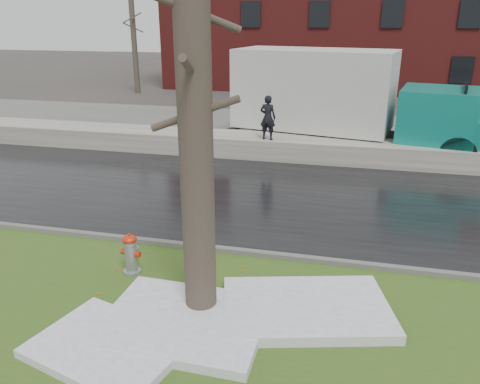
% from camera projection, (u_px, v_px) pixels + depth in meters
% --- Properties ---
extents(ground, '(120.00, 120.00, 0.00)m').
position_uv_depth(ground, '(223.00, 278.00, 9.15)').
color(ground, '#47423D').
rests_on(ground, ground).
extents(verge, '(60.00, 4.50, 0.04)m').
position_uv_depth(verge, '(204.00, 314.00, 8.00)').
color(verge, '#36531B').
rests_on(verge, ground).
extents(road, '(60.00, 7.00, 0.03)m').
position_uv_depth(road, '(265.00, 197.00, 13.25)').
color(road, black).
rests_on(road, ground).
extents(parking_lot, '(60.00, 9.00, 0.03)m').
position_uv_depth(parking_lot, '(299.00, 131.00, 21.00)').
color(parking_lot, slate).
rests_on(parking_lot, ground).
extents(curb, '(60.00, 0.15, 0.14)m').
position_uv_depth(curb, '(236.00, 252.00, 10.03)').
color(curb, slate).
rests_on(curb, ground).
extents(snowbank, '(60.00, 1.60, 0.75)m').
position_uv_depth(snowbank, '(286.00, 147.00, 16.95)').
color(snowbank, beige).
rests_on(snowbank, ground).
extents(brick_building, '(26.00, 12.00, 10.00)m').
position_uv_depth(brick_building, '(356.00, 15.00, 34.33)').
color(brick_building, maroon).
rests_on(brick_building, ground).
extents(bg_tree_left, '(1.40, 1.62, 6.50)m').
position_uv_depth(bg_tree_left, '(134.00, 42.00, 30.63)').
color(bg_tree_left, brown).
rests_on(bg_tree_left, ground).
extents(bg_tree_center, '(1.40, 1.62, 6.50)m').
position_uv_depth(bg_tree_center, '(237.00, 40.00, 32.99)').
color(bg_tree_center, brown).
rests_on(bg_tree_center, ground).
extents(fire_hydrant, '(0.42, 0.37, 0.86)m').
position_uv_depth(fire_hydrant, '(131.00, 252.00, 9.11)').
color(fire_hydrant, '#919499').
rests_on(fire_hydrant, verge).
extents(tree, '(1.38, 1.64, 6.63)m').
position_uv_depth(tree, '(195.00, 118.00, 6.92)').
color(tree, brown).
rests_on(tree, verge).
extents(box_truck, '(11.25, 4.28, 3.71)m').
position_uv_depth(box_truck, '(344.00, 99.00, 17.37)').
color(box_truck, black).
rests_on(box_truck, ground).
extents(worker, '(0.62, 0.45, 1.55)m').
position_uv_depth(worker, '(268.00, 118.00, 16.26)').
color(worker, black).
rests_on(worker, snowbank).
extents(snow_patch_near, '(2.65, 2.06, 0.16)m').
position_uv_depth(snow_patch_near, '(184.00, 321.00, 7.65)').
color(snow_patch_near, white).
rests_on(snow_patch_near, verge).
extents(snow_patch_far, '(2.55, 2.14, 0.14)m').
position_uv_depth(snow_patch_far, '(108.00, 347.00, 7.07)').
color(snow_patch_far, white).
rests_on(snow_patch_far, verge).
extents(snow_patch_side, '(3.16, 2.45, 0.18)m').
position_uv_depth(snow_patch_side, '(306.00, 308.00, 7.97)').
color(snow_patch_side, white).
rests_on(snow_patch_side, verge).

